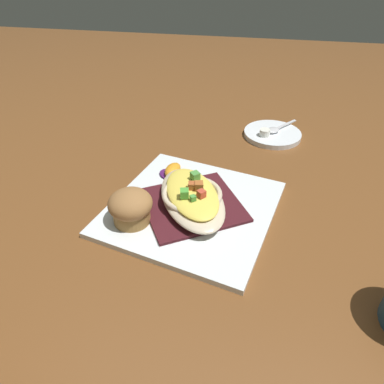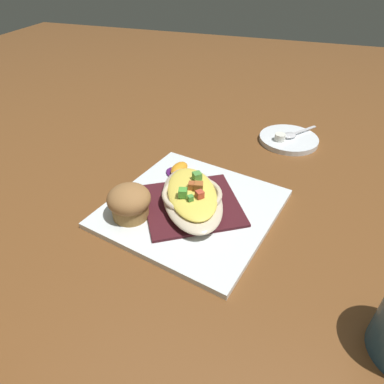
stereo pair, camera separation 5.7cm
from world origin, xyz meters
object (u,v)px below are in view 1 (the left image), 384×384
Objects in this scene: square_plate at (192,208)px; gratin_dish at (192,196)px; spoon at (275,129)px; orange_garnish at (172,171)px; creamer_saucer at (272,134)px; creamer_cup_0 at (265,133)px; muffin at (131,207)px.

gratin_dish reaches higher than square_plate.
gratin_dish is 2.31× the size of spoon.
creamer_saucer is at bearing -41.13° from orange_garnish.
orange_garnish reaches higher than creamer_cup_0.
gratin_dish is 1.55× the size of creamer_saucer.
muffin is 0.15m from orange_garnish.
orange_garnish is at bearing 138.70° from creamer_cup_0.
gratin_dish reaches higher than spoon.
spoon is 3.74× the size of creamer_cup_0.
muffin is at bearing 148.11° from spoon.
muffin is 0.40m from creamer_cup_0.
square_plate is 0.03m from gratin_dish.
spoon is (0.37, -0.23, -0.02)m from muffin.
muffin is (-0.06, 0.09, 0.01)m from gratin_dish.
creamer_saucer is (0.36, -0.22, -0.03)m from muffin.
creamer_saucer is at bearing 140.42° from spoon.
creamer_saucer is 0.01m from spoon.
muffin reaches higher than creamer_saucer.
muffin reaches higher than creamer_cup_0.
square_plate is at bearing 51.50° from gratin_dish.
spoon is at bearing -39.58° from creamer_cup_0.
gratin_dish reaches higher than creamer_cup_0.
gratin_dish is at bearing -128.50° from square_plate.
creamer_cup_0 is at bearing 140.42° from spoon.
muffin reaches higher than spoon.
muffin is 0.53× the size of creamer_saucer.
creamer_cup_0 reaches higher than creamer_saucer.
square_plate is at bearing 156.16° from creamer_saucer.
creamer_cup_0 is at bearing -22.29° from gratin_dish.
orange_garnish is (0.14, -0.03, -0.02)m from muffin.
gratin_dish is 0.34m from spoon.
spoon is at bearing -31.89° from muffin.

